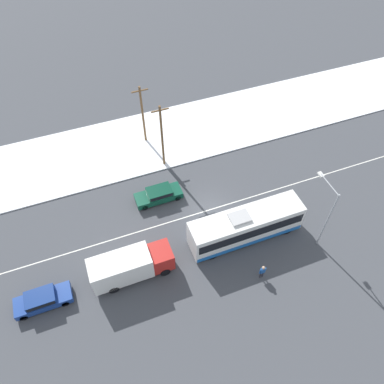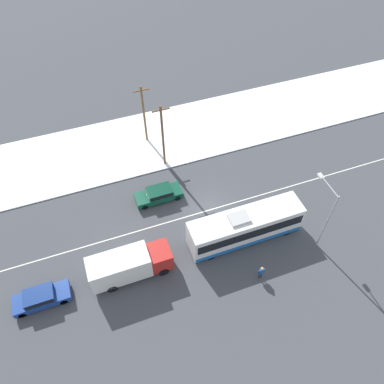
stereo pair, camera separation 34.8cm
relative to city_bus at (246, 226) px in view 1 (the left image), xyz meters
name	(u,v)px [view 1 (the left image)]	position (x,y,z in m)	size (l,w,h in m)	color
ground_plane	(210,210)	(-1.85, 4.05, -1.69)	(120.00, 120.00, 0.00)	#424449
snow_lot	(171,135)	(-1.85, 16.11, -1.63)	(80.00, 10.26, 0.12)	white
lane_marking_center	(210,210)	(-1.85, 4.05, -1.69)	(60.00, 0.12, 0.00)	silver
city_bus	(246,226)	(0.00, 0.00, 0.00)	(10.71, 2.57, 3.46)	white
box_truck	(130,266)	(-11.03, -0.16, -0.06)	(7.09, 2.30, 2.93)	silver
sedan_car	(159,194)	(-6.17, 7.21, -0.92)	(4.78, 1.80, 1.40)	#0F4733
parked_car_near_truck	(42,299)	(-18.57, -0.12, -0.91)	(4.63, 1.80, 1.41)	navy
pedestrian_at_stop	(263,271)	(-0.47, -4.40, -0.63)	(0.62, 0.28, 1.73)	#23232D
streetlamp	(326,209)	(6.04, -2.59, 2.90)	(0.36, 2.92, 7.17)	#9EA3A8
utility_pole_roadside	(162,136)	(-4.13, 11.79, 2.47)	(1.80, 0.24, 7.94)	brown
utility_pole_snowlot	(143,114)	(-4.94, 16.29, 2.21)	(1.80, 0.24, 7.44)	brown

